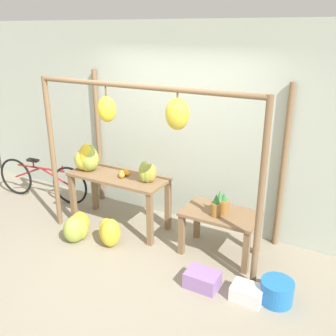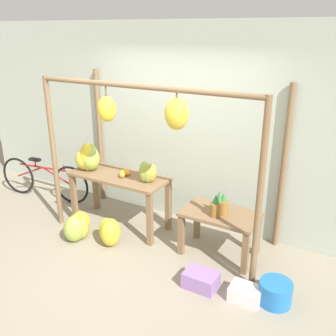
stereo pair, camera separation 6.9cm
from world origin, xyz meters
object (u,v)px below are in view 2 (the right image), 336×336
(papaya_pile, at_px, (148,172))
(banana_pile_ground_left, at_px, (77,226))
(parked_bicycle, at_px, (44,179))
(fruit_crate_white, at_px, (201,280))
(blue_bucket, at_px, (275,293))
(banana_pile_ground_right, at_px, (109,232))
(pineapple_cluster, at_px, (219,205))
(banana_pile_on_table, at_px, (89,158))
(fruit_crate_purple, at_px, (246,294))
(orange_pile, at_px, (124,173))

(papaya_pile, bearing_deg, banana_pile_ground_left, -144.37)
(banana_pile_ground_left, xyz_separation_m, parked_bicycle, (-1.36, 0.69, 0.17))
(fruit_crate_white, distance_m, blue_bucket, 0.79)
(banana_pile_ground_right, bearing_deg, pineapple_cluster, 19.22)
(blue_bucket, xyz_separation_m, papaya_pile, (-1.89, 0.52, 0.79))
(blue_bucket, bearing_deg, banana_pile_ground_right, 179.17)
(banana_pile_on_table, height_order, pineapple_cluster, banana_pile_on_table)
(banana_pile_ground_right, height_order, blue_bucket, banana_pile_ground_right)
(banana_pile_ground_right, bearing_deg, fruit_crate_purple, -4.52)
(blue_bucket, distance_m, parked_bicycle, 4.09)
(banana_pile_on_table, xyz_separation_m, pineapple_cluster, (2.01, 0.00, -0.25))
(banana_pile_on_table, height_order, papaya_pile, banana_pile_on_table)
(parked_bicycle, bearing_deg, orange_pile, -3.21)
(banana_pile_ground_right, xyz_separation_m, parked_bicycle, (-1.84, 0.61, 0.15))
(banana_pile_ground_right, bearing_deg, orange_pile, 100.59)
(papaya_pile, bearing_deg, fruit_crate_purple, -21.54)
(banana_pile_on_table, height_order, parked_bicycle, banana_pile_on_table)
(banana_pile_ground_left, height_order, papaya_pile, papaya_pile)
(pineapple_cluster, xyz_separation_m, banana_pile_ground_left, (-1.81, -0.54, -0.53))
(banana_pile_on_table, xyz_separation_m, banana_pile_ground_right, (0.68, -0.46, -0.76))
(pineapple_cluster, relative_size, fruit_crate_white, 0.84)
(fruit_crate_purple, bearing_deg, banana_pile_on_table, 166.72)
(banana_pile_on_table, height_order, orange_pile, banana_pile_on_table)
(blue_bucket, bearing_deg, fruit_crate_purple, -156.44)
(orange_pile, bearing_deg, fruit_crate_white, -24.83)
(parked_bicycle, bearing_deg, papaya_pile, -3.38)
(banana_pile_ground_right, xyz_separation_m, papaya_pile, (0.30, 0.49, 0.73))
(papaya_pile, bearing_deg, blue_bucket, -15.32)
(banana_pile_ground_right, height_order, fruit_crate_white, banana_pile_ground_right)
(papaya_pile, height_order, fruit_crate_purple, papaya_pile)
(banana_pile_ground_left, relative_size, blue_bucket, 1.58)
(parked_bicycle, distance_m, papaya_pile, 2.22)
(banana_pile_ground_right, relative_size, blue_bucket, 1.14)
(parked_bicycle, bearing_deg, fruit_crate_purple, -11.49)
(banana_pile_ground_left, relative_size, papaya_pile, 1.88)
(pineapple_cluster, relative_size, fruit_crate_purple, 0.94)
(pineapple_cluster, distance_m, banana_pile_ground_left, 1.97)
(orange_pile, xyz_separation_m, pineapple_cluster, (1.43, -0.05, -0.12))
(pineapple_cluster, bearing_deg, fruit_crate_white, -82.50)
(papaya_pile, bearing_deg, parked_bicycle, 176.62)
(banana_pile_on_table, distance_m, pineapple_cluster, 2.03)
(pineapple_cluster, bearing_deg, orange_pile, 177.96)
(banana_pile_ground_left, bearing_deg, parked_bicycle, 153.09)
(fruit_crate_white, distance_m, papaya_pile, 1.54)
(orange_pile, xyz_separation_m, banana_pile_ground_left, (-0.39, -0.59, -0.65))
(pineapple_cluster, distance_m, parked_bicycle, 3.20)
(orange_pile, relative_size, fruit_crate_white, 0.56)
(banana_pile_on_table, xyz_separation_m, parked_bicycle, (-1.16, 0.15, -0.62))
(parked_bicycle, height_order, fruit_crate_purple, parked_bicycle)
(banana_pile_ground_left, xyz_separation_m, blue_bucket, (2.67, 0.04, -0.05))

